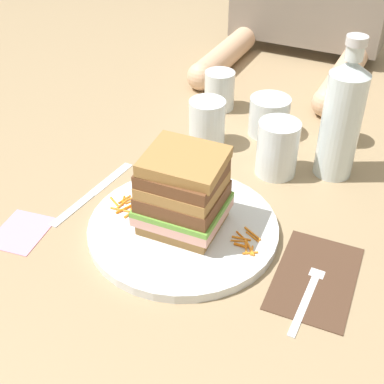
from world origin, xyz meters
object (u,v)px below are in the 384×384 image
object	(u,v)px
empty_tumbler_0	(219,90)
napkin_pink	(21,231)
juice_glass	(277,150)
empty_tumbler_2	(269,116)
sandwich	(183,193)
main_plate	(183,228)
fork	(311,287)
empty_tumbler_1	(207,123)
napkin_dark	(315,277)
knife	(91,194)
water_bottle	(342,118)
empty_tumbler_3	(341,124)

from	to	relation	value
empty_tumbler_0	napkin_pink	bearing A→B (deg)	-101.74
juice_glass	empty_tumbler_2	distance (m)	0.14
sandwich	empty_tumbler_0	size ratio (longest dim) A/B	1.54
main_plate	empty_tumbler_2	bearing A→B (deg)	87.48
sandwich	fork	distance (m)	0.22
sandwich	empty_tumbler_1	distance (m)	0.26
napkin_dark	empty_tumbler_0	size ratio (longest dim) A/B	2.07
fork	knife	world-z (taller)	fork
knife	fork	bearing A→B (deg)	-6.38
napkin_dark	napkin_pink	bearing A→B (deg)	-166.31
main_plate	water_bottle	size ratio (longest dim) A/B	1.17
sandwich	knife	world-z (taller)	sandwich
sandwich	juice_glass	world-z (taller)	sandwich
juice_glass	main_plate	bearing A→B (deg)	-108.65
fork	empty_tumbler_0	xyz separation A→B (m)	(-0.32, 0.42, 0.04)
fork	juice_glass	size ratio (longest dim) A/B	1.70
empty_tumbler_0	sandwich	bearing A→B (deg)	-73.67
water_bottle	empty_tumbler_0	xyz separation A→B (m)	(-0.28, 0.14, -0.07)
knife	empty_tumbler_0	distance (m)	0.39
sandwich	empty_tumbler_2	world-z (taller)	sandwich
fork	knife	xyz separation A→B (m)	(-0.38, 0.04, -0.00)
juice_glass	empty_tumbler_2	xyz separation A→B (m)	(-0.06, 0.12, -0.01)
sandwich	water_bottle	xyz separation A→B (m)	(0.16, 0.26, 0.03)
water_bottle	main_plate	bearing A→B (deg)	-122.15
knife	main_plate	bearing A→B (deg)	-4.72
empty_tumbler_0	empty_tumbler_3	bearing A→B (deg)	-5.33
main_plate	empty_tumbler_3	xyz separation A→B (m)	(0.15, 0.37, 0.03)
napkin_dark	empty_tumbler_3	size ratio (longest dim) A/B	2.27
water_bottle	napkin_pink	size ratio (longest dim) A/B	2.73
knife	empty_tumbler_0	bearing A→B (deg)	80.35
napkin_dark	knife	size ratio (longest dim) A/B	0.83
knife	empty_tumbler_1	xyz separation A→B (m)	(0.10, 0.23, 0.04)
napkin_dark	empty_tumbler_2	size ratio (longest dim) A/B	2.13
empty_tumbler_2	sandwich	bearing A→B (deg)	-92.49
empty_tumbler_0	empty_tumbler_1	distance (m)	0.15
sandwich	water_bottle	bearing A→B (deg)	57.82
main_plate	fork	size ratio (longest dim) A/B	1.72
sandwich	empty_tumbler_2	size ratio (longest dim) A/B	1.58
fork	knife	size ratio (longest dim) A/B	0.83
fork	knife	bearing A→B (deg)	173.62
sandwich	empty_tumbler_2	xyz separation A→B (m)	(0.01, 0.34, -0.04)
empty_tumbler_0	empty_tumbler_3	world-z (taller)	empty_tumbler_0
main_plate	empty_tumbler_3	bearing A→B (deg)	68.38
main_plate	empty_tumbler_1	xyz separation A→B (m)	(-0.08, 0.25, 0.04)
fork	empty_tumbler_1	size ratio (longest dim) A/B	1.86
napkin_pink	juice_glass	bearing A→B (deg)	47.95
empty_tumbler_0	empty_tumbler_1	size ratio (longest dim) A/B	0.90
water_bottle	napkin_pink	xyz separation A→B (m)	(-0.38, -0.37, -0.11)
main_plate	empty_tumbler_0	size ratio (longest dim) A/B	3.55
juice_glass	empty_tumbler_1	xyz separation A→B (m)	(-0.15, 0.03, -0.00)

